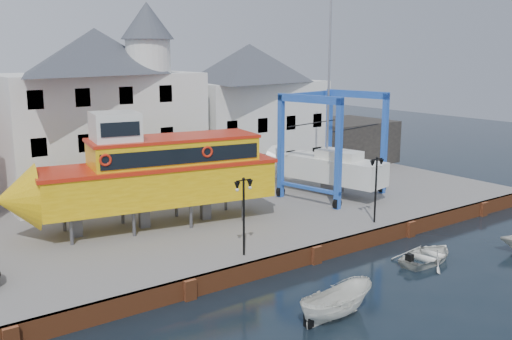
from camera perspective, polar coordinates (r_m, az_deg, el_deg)
ground at (r=32.25m, az=5.96°, el=-9.26°), size 140.00×140.00×0.00m
hardstanding at (r=40.50m, az=-4.49°, el=-4.09°), size 44.00×22.00×1.00m
quay_wall at (r=32.15m, az=5.85°, el=-8.37°), size 44.00×0.47×1.00m
building_white_main at (r=43.70m, az=-15.26°, el=5.84°), size 14.00×8.30×14.00m
building_white_right at (r=50.84m, az=-0.65°, el=6.18°), size 12.00×8.00×11.20m
shed_dark at (r=56.19m, az=8.91°, el=2.88°), size 8.00×7.00×4.00m
lamp_post_left at (r=29.50m, az=-1.24°, el=-2.69°), size 1.12×0.32×4.20m
lamp_post_right at (r=35.99m, az=11.95°, el=-0.30°), size 1.12×0.32×4.20m
tour_boat at (r=34.86m, az=-11.21°, el=-0.35°), size 16.76×6.60×7.12m
travel_lift at (r=43.15m, az=6.72°, el=0.86°), size 7.80×9.99×14.64m
motorboat_a at (r=26.25m, az=8.00°, el=-14.42°), size 4.16×1.69×1.59m
motorboat_b at (r=33.84m, az=16.78°, el=-8.69°), size 4.61×3.58×0.88m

